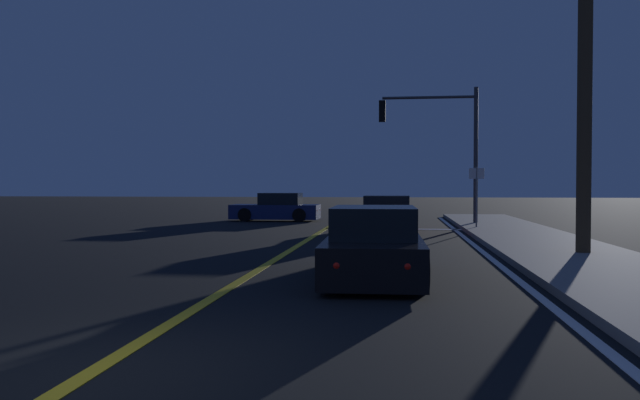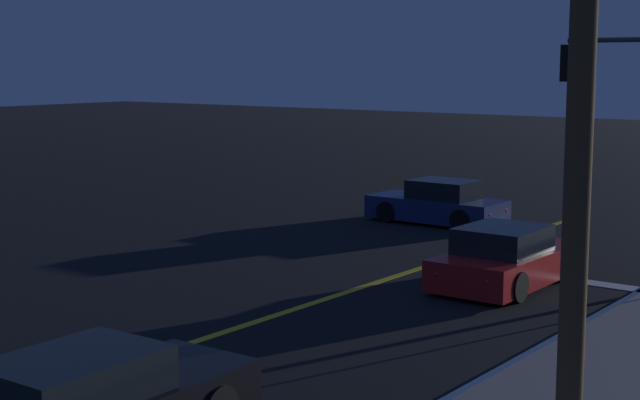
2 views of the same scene
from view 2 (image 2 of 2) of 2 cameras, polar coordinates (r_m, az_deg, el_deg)
name	(u,v)px [view 2 (image 2 of 2)]	position (r m, az deg, el deg)	size (l,w,h in m)	color
lane_line_center	(186,345)	(17.13, -7.93, -8.48)	(0.20, 35.15, 0.01)	gold
stop_bar	(540,275)	(22.84, 12.89, -4.38)	(5.24, 0.50, 0.01)	white
car_far_approaching_red	(506,259)	(21.61, 10.95, -3.47)	(1.99, 4.20, 1.34)	maroon
car_side_waiting_navy	(438,204)	(29.55, 7.01, -0.26)	(4.23, 1.84, 1.34)	navy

